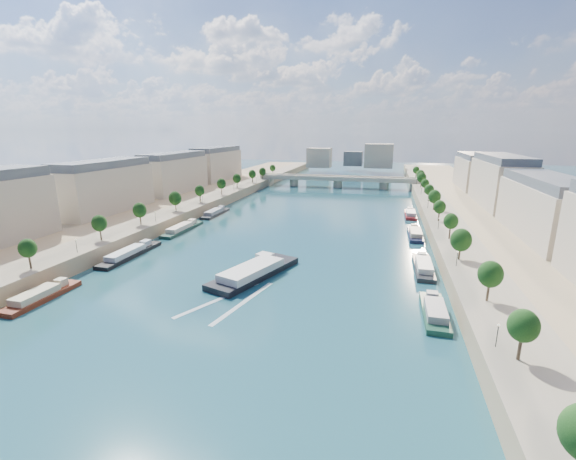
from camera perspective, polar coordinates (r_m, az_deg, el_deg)
The scene contains 17 objects.
ground at distance 166.35m, azimuth 2.37°, elevation 0.80°, with size 700.00×700.00×0.00m, color #0D2B39.
quay_left at distance 193.58m, azimuth -18.97°, elevation 2.74°, with size 44.00×520.00×5.00m, color #9E8460.
quay_right at distance 166.90m, azimuth 27.33°, elevation 0.08°, with size 44.00×520.00×5.00m, color #9E8460.
pave_left at distance 185.35m, azimuth -15.14°, elevation 3.33°, with size 14.00×520.00×0.10m, color gray.
pave_right at distance 163.52m, azimuth 22.32°, elevation 1.27°, with size 14.00×520.00×0.10m, color gray.
trees_left at distance 185.16m, azimuth -14.41°, elevation 5.08°, with size 4.80×268.80×8.26m.
trees_right at distance 171.94m, azimuth 21.42°, elevation 3.82°, with size 4.80×268.80×8.26m.
lamps_left at distance 174.12m, azimuth -15.50°, elevation 3.52°, with size 0.36×200.36×4.28m.
lamps_right at distance 167.25m, azimuth 20.67°, elevation 2.67°, with size 0.36×200.36×4.28m.
buildings_left at distance 208.51m, azimuth -20.51°, elevation 7.30°, with size 16.00×226.00×23.20m.
buildings_right at distance 179.23m, azimuth 31.09°, elevation 5.07°, with size 16.00×226.00×23.20m.
skyline at distance 379.61m, azimuth 9.95°, elevation 10.62°, with size 79.00×42.00×22.00m.
bridge at distance 277.26m, azimuth 7.40°, elevation 7.33°, with size 112.00×12.00×8.15m.
tour_barge at distance 108.44m, azimuth -5.04°, elevation -6.20°, with size 18.92×32.87×4.30m.
wake at distance 94.76m, azimuth -8.37°, elevation -10.31°, with size 15.98×25.67×0.04m.
moored_barges_left at distance 134.27m, azimuth -22.48°, elevation -3.36°, with size 5.00×158.57×3.60m.
moored_barges_right at distance 139.99m, azimuth 18.75°, elevation -2.30°, with size 5.00×124.20×3.60m.
Camera 1 is at (33.39, -58.05, 39.71)m, focal length 24.00 mm.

